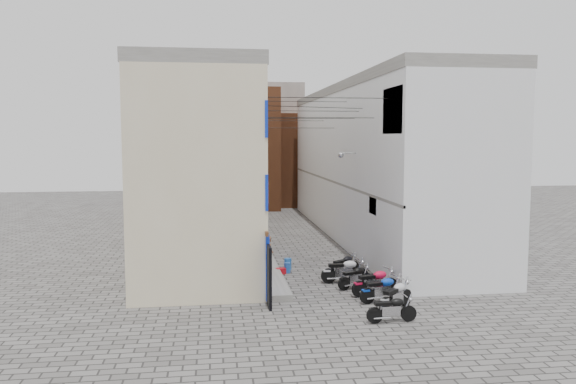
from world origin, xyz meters
name	(u,v)px	position (x,y,z in m)	size (l,w,h in m)	color
ground	(336,300)	(0.00, 0.00, 0.00)	(90.00, 90.00, 0.00)	#514E4C
plinth	(254,237)	(-2.05, 13.00, 0.12)	(0.90, 26.00, 0.25)	slate
building_left	(203,163)	(-4.98, 12.95, 4.50)	(5.10, 27.00, 9.00)	beige
building_right	(371,162)	(5.00, 13.00, 4.51)	(5.94, 26.00, 9.00)	white
building_far_brick_left	(242,149)	(-2.00, 28.00, 5.00)	(6.00, 6.00, 10.00)	brown
building_far_brick_right	(296,160)	(3.00, 30.00, 4.00)	(5.00, 6.00, 8.00)	brown
building_far_concrete	(259,142)	(0.00, 34.00, 5.50)	(8.00, 5.00, 11.00)	slate
far_shopfront	(269,197)	(0.00, 25.20, 1.20)	(2.00, 0.30, 2.40)	black
overhead_wires	(303,114)	(0.00, 7.64, 7.12)	(5.80, 13.02, 1.32)	black
motorcycle_a	(392,308)	(1.24, -2.68, 0.48)	(0.53, 1.67, 0.97)	black
motorcycle_b	(396,294)	(1.79, -1.46, 0.56)	(0.61, 1.93, 1.12)	#B5B6BA
motorcycle_c	(383,288)	(1.62, -0.45, 0.53)	(0.58, 1.83, 1.06)	#0B36AB
motorcycle_d	(375,281)	(1.60, 0.44, 0.56)	(0.61, 1.95, 1.13)	#BF0D34
motorcycle_e	(355,276)	(1.12, 1.54, 0.49)	(0.54, 1.70, 0.98)	black
motorcycle_f	(345,269)	(0.88, 2.34, 0.57)	(0.62, 1.97, 1.14)	silver
motorcycle_g	(345,264)	(1.14, 3.44, 0.52)	(0.57, 1.81, 1.05)	black
person_a	(269,255)	(-2.16, 3.21, 1.07)	(0.60, 0.39, 1.64)	brown
person_b	(262,249)	(-2.35, 4.47, 1.11)	(0.83, 0.65, 1.71)	#2F2F46
water_jug_near	(287,268)	(-1.23, 4.41, 0.22)	(0.29, 0.29, 0.45)	blue
water_jug_far	(288,264)	(-1.13, 4.96, 0.26)	(0.33, 0.33, 0.52)	blue
red_crate	(280,271)	(-1.55, 4.22, 0.13)	(0.41, 0.31, 0.26)	#AF0C17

